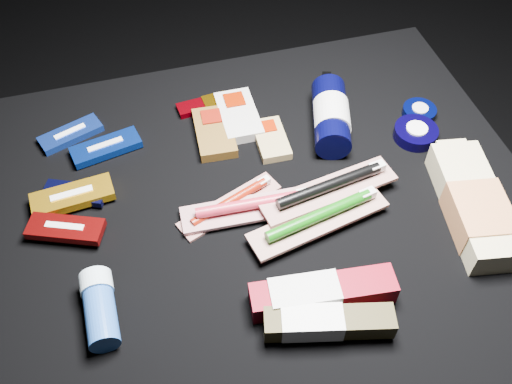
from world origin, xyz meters
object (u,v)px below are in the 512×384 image
object	(u,v)px
lotion_bottle	(331,116)
toothpaste_carton_red	(316,294)
bodywash_bottle	(474,206)
deodorant_stick	(100,308)

from	to	relation	value
lotion_bottle	toothpaste_carton_red	size ratio (longest dim) A/B	0.97
bodywash_bottle	lotion_bottle	bearing A→B (deg)	131.10
lotion_bottle	toothpaste_carton_red	xyz separation A→B (m)	(-0.14, -0.33, -0.01)
deodorant_stick	bodywash_bottle	bearing A→B (deg)	0.59
bodywash_bottle	deodorant_stick	distance (m)	0.61
lotion_bottle	deodorant_stick	distance (m)	0.53
bodywash_bottle	toothpaste_carton_red	xyz separation A→B (m)	(-0.30, -0.08, -0.01)
deodorant_stick	toothpaste_carton_red	size ratio (longest dim) A/B	0.53
lotion_bottle	deodorant_stick	bearing A→B (deg)	-131.94
lotion_bottle	deodorant_stick	world-z (taller)	lotion_bottle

